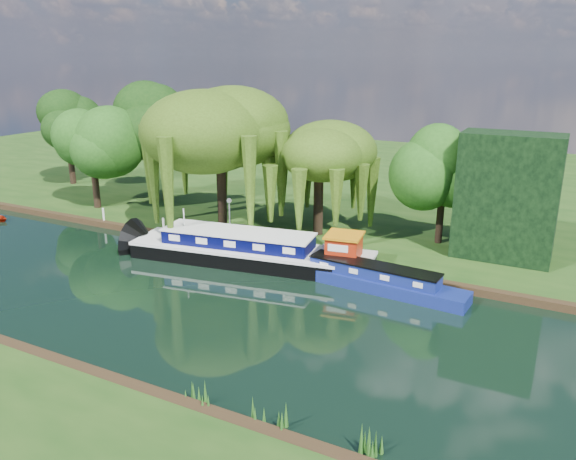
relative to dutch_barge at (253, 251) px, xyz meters
The scene contains 15 objects.
ground 8.25m from the dutch_barge, 124.96° to the right, with size 120.00×120.00×0.00m, color black.
far_bank 27.69m from the dutch_barge, 99.78° to the left, with size 120.00×52.00×0.45m, color #16380F.
dutch_barge is the anchor object (origin of this frame).
narrowboat 8.37m from the dutch_barge, ahead, with size 11.07×2.65×1.60m.
white_cruiser 8.54m from the dutch_barge, ahead, with size 2.08×2.41×1.27m, color silver.
willow_left 9.75m from the dutch_barge, 139.82° to the left, with size 8.29×8.29×9.93m.
willow_right 8.23m from the dutch_barge, 74.48° to the left, with size 5.99×5.99×7.29m.
tree_far_left 19.39m from the dutch_barge, 166.32° to the left, with size 5.12×5.12×8.25m.
tree_far_back 29.63m from the dutch_barge, 159.64° to the left, with size 4.98×4.98×8.38m.
tree_far_mid 18.18m from the dutch_barge, 147.82° to the left, with size 5.79×5.79×9.48m.
tree_far_right 13.85m from the dutch_barge, 39.99° to the left, with size 4.29×4.29×7.02m.
conifer_hedge 16.45m from the dutch_barge, 26.97° to the left, with size 6.00×3.00×8.00m, color black.
lamppost 5.87m from the dutch_barge, 138.04° to the left, with size 0.36×0.36×2.56m.
mooring_posts 5.47m from the dutch_barge, 162.13° to the left, with size 19.16×0.16×1.00m.
reeds_near 14.47m from the dutch_barge, 81.35° to the right, with size 33.70×1.50×1.10m.
Camera 1 is at (22.56, -22.66, 13.00)m, focal length 35.00 mm.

